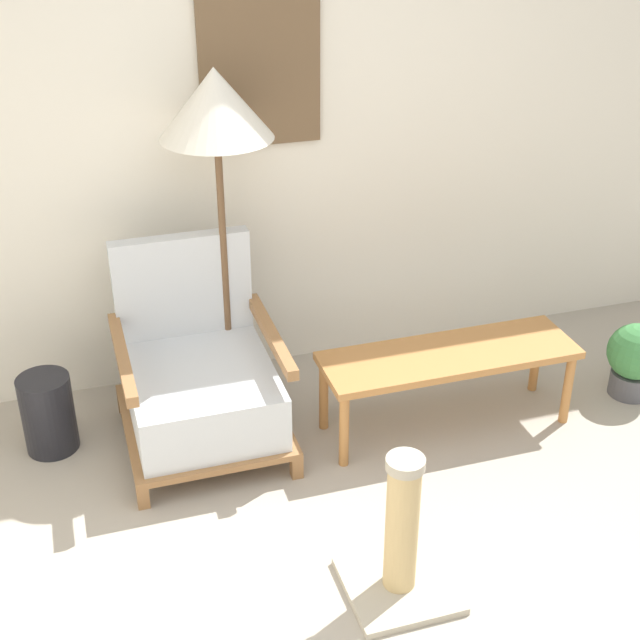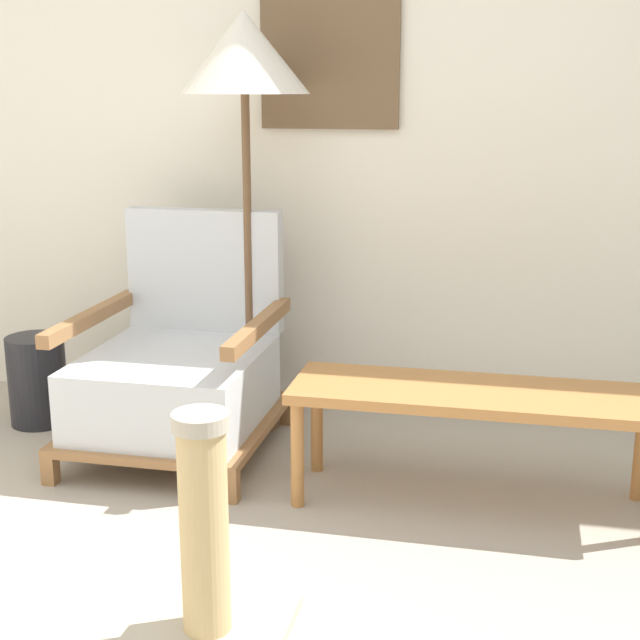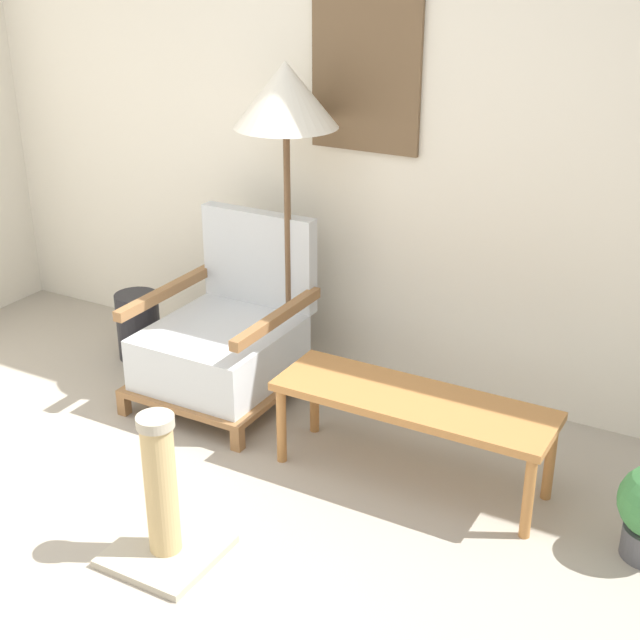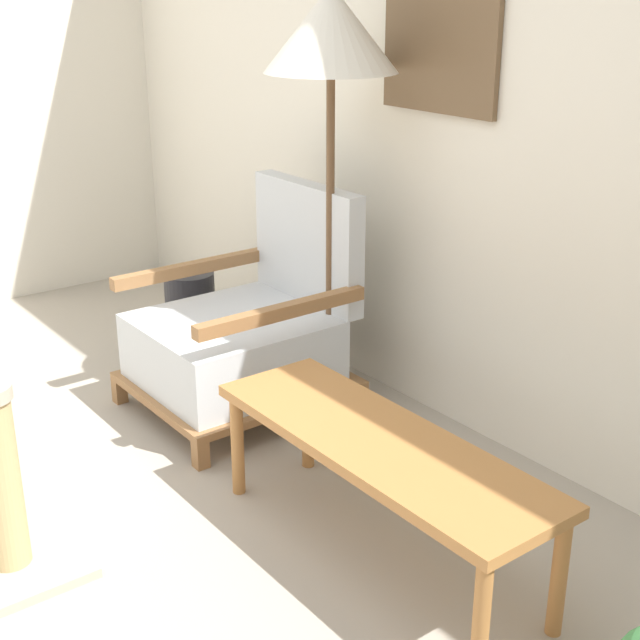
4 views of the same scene
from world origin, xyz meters
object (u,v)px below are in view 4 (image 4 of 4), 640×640
Objects in this scene: vase at (191,310)px; scratching_post at (4,508)px; floor_lamp at (331,40)px; coffee_table at (380,453)px; armchair at (245,334)px.

vase is 0.61× the size of scratching_post.
floor_lamp is 1.92m from scratching_post.
scratching_post is (0.32, -1.44, -1.23)m from floor_lamp.
coffee_table is 3.21× the size of vase.
armchair is at bearing 113.79° from scratching_post.
scratching_post is (-0.60, -0.92, -0.14)m from coffee_table.
armchair is 0.74× the size of coffee_table.
armchair is 2.39× the size of vase.
armchair is at bearing 167.58° from coffee_table.
scratching_post is at bearing -77.59° from floor_lamp.
coffee_table is at bearing -11.67° from vase.
scratching_post is at bearing -47.31° from vase.
floor_lamp is at bearing 102.41° from scratching_post.
vase is at bearing 168.33° from coffee_table.
floor_lamp is 1.37× the size of coffee_table.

